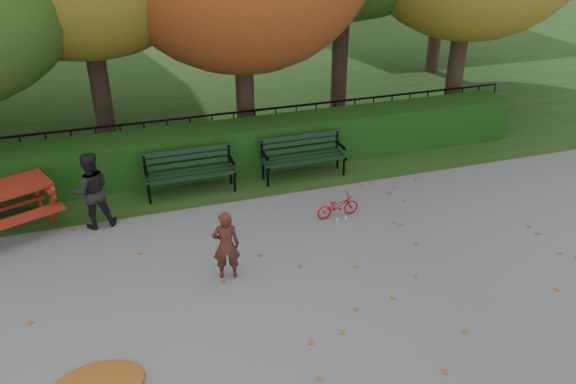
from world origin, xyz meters
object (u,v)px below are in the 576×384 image
object	(u,v)px
adult	(91,191)
bench_right	(302,153)
bench_left	(189,168)
bicycle	(338,206)
child	(226,245)

from	to	relation	value
adult	bench_right	bearing A→B (deg)	-174.73
bench_left	bicycle	distance (m)	3.09
adult	bench_left	bearing A→B (deg)	-162.02
bench_right	child	xyz separation A→B (m)	(-2.32, -3.06, 0.06)
bench_right	adult	distance (m)	4.33
bench_left	bench_right	world-z (taller)	same
bench_left	adult	xyz separation A→B (m)	(-1.85, -0.80, 0.20)
child	bicycle	xyz separation A→B (m)	(2.38, 1.20, -0.36)
bench_right	adult	xyz separation A→B (m)	(-4.25, -0.80, 0.20)
adult	bicycle	bearing A→B (deg)	160.84
bench_right	child	world-z (taller)	child
child	adult	xyz separation A→B (m)	(-1.93, 2.26, 0.14)
bench_left	child	distance (m)	3.06
child	bicycle	bearing A→B (deg)	-142.87
bench_right	child	size ratio (longest dim) A/B	1.54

